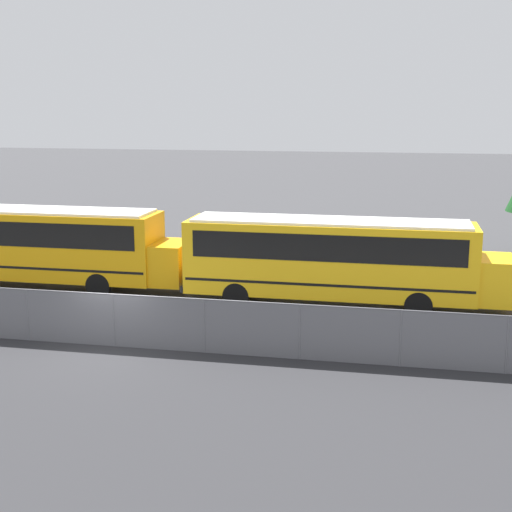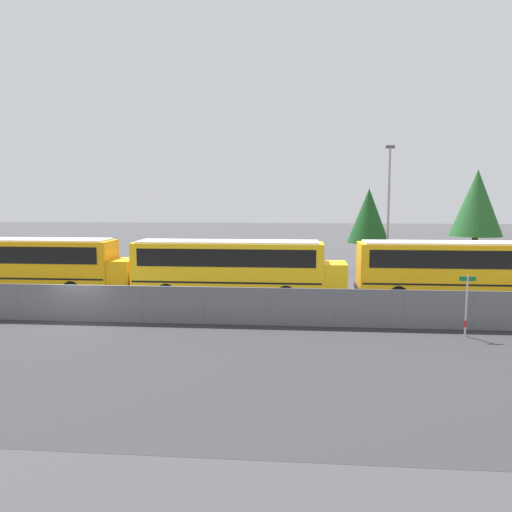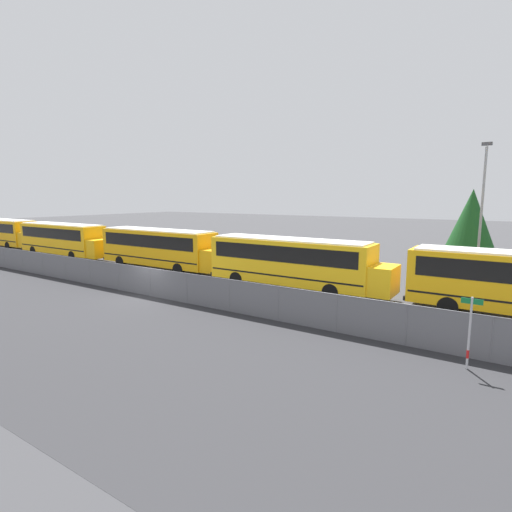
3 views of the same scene
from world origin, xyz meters
TOP-DOWN VIEW (x-y plane):
  - ground_plane at (0.00, 0.00)m, footprint 200.00×200.00m
  - road_strip at (0.00, -6.00)m, footprint 124.89×12.00m
  - fence at (0.00, -0.00)m, footprint 90.96×0.07m
  - school_bus_0 at (-32.65, 6.74)m, footprint 12.48×2.49m
  - school_bus_1 at (-19.39, 6.21)m, footprint 12.48×2.49m
  - school_bus_2 at (-6.11, 6.60)m, footprint 12.48×2.49m
  - school_bus_3 at (6.57, 6.18)m, footprint 12.48×2.49m
  - street_sign at (17.51, -1.11)m, footprint 0.70×0.09m
  - light_pole at (16.63, 13.15)m, footprint 0.60×0.24m
  - tree_1 at (15.77, 16.83)m, footprint 3.24×3.24m

SIDE VIEW (x-z plane):
  - ground_plane at x=0.00m, z-range 0.00..0.00m
  - road_strip at x=0.00m, z-range 0.00..0.01m
  - fence at x=0.00m, z-range 0.02..1.79m
  - street_sign at x=17.51m, z-range 0.09..2.73m
  - school_bus_0 at x=-32.65m, z-range 0.32..3.73m
  - school_bus_1 at x=-19.39m, z-range 0.32..3.73m
  - school_bus_2 at x=-6.11m, z-range 0.32..3.73m
  - school_bus_3 at x=6.57m, z-range 0.32..3.73m
  - tree_1 at x=15.77m, z-range 1.19..7.85m
  - light_pole at x=16.63m, z-range 0.39..9.89m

